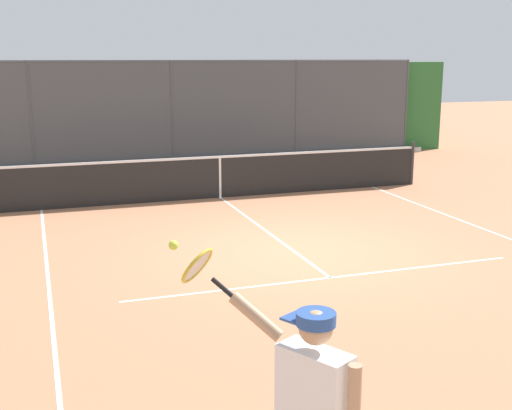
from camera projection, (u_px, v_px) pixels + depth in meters
name	position (u px, v px, depth m)	size (l,w,h in m)	color
ground_plane	(295.00, 252.00, 10.83)	(60.00, 60.00, 0.00)	#B27551
court_line_markings	(336.00, 282.00, 9.37)	(7.83, 10.75, 0.01)	white
fence_backdrop	(168.00, 113.00, 20.06)	(18.83, 1.37, 3.04)	#474C51
tennis_net	(220.00, 176.00, 14.90)	(10.06, 0.09, 1.07)	#2D2D2D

